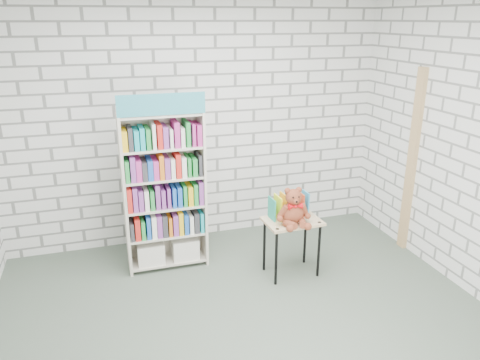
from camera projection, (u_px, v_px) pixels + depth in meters
name	position (u px, v px, depth m)	size (l,w,h in m)	color
ground	(251.00, 328.00, 4.13)	(4.50, 4.50, 0.00)	#4A574A
room_shell	(252.00, 130.00, 3.54)	(4.52, 4.02, 2.81)	silver
bookshelf	(164.00, 190.00, 4.92)	(0.85, 0.33, 1.91)	beige
display_table	(292.00, 228.00, 4.85)	(0.59, 0.42, 0.62)	tan
table_books	(289.00, 206.00, 4.86)	(0.41, 0.19, 0.24)	teal
teddy_bear	(294.00, 210.00, 4.67)	(0.36, 0.33, 0.39)	brown
door_trim	(412.00, 162.00, 5.26)	(0.05, 0.12, 2.10)	tan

